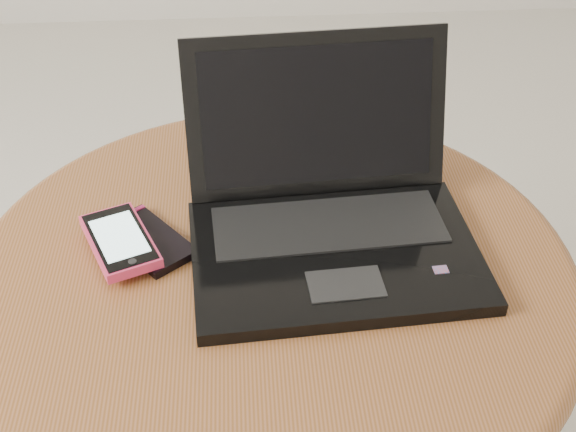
{
  "coord_description": "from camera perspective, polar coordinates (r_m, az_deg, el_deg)",
  "views": [
    {
      "loc": [
        -0.02,
        -0.63,
        1.12
      ],
      "look_at": [
        0.03,
        0.03,
        0.61
      ],
      "focal_mm": 48.18,
      "sensor_mm": 36.0,
      "label": 1
    }
  ],
  "objects": [
    {
      "name": "table",
      "position": [
        0.95,
        -1.11,
        -8.63
      ],
      "size": [
        0.7,
        0.7,
        0.55
      ],
      "color": "#4E2512",
      "rests_on": "ground"
    },
    {
      "name": "phone_black",
      "position": [
        0.91,
        -10.28,
        -1.77
      ],
      "size": [
        0.12,
        0.13,
        0.01
      ],
      "color": "black",
      "rests_on": "table"
    },
    {
      "name": "phone_pink",
      "position": [
        0.89,
        -12.3,
        -1.8
      ],
      "size": [
        0.1,
        0.13,
        0.01
      ],
      "color": "#E1335E",
      "rests_on": "phone_black"
    },
    {
      "name": "laptop",
      "position": [
        0.88,
        3.09,
        0.24
      ],
      "size": [
        0.33,
        0.3,
        0.2
      ],
      "color": "black",
      "rests_on": "table"
    }
  ]
}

